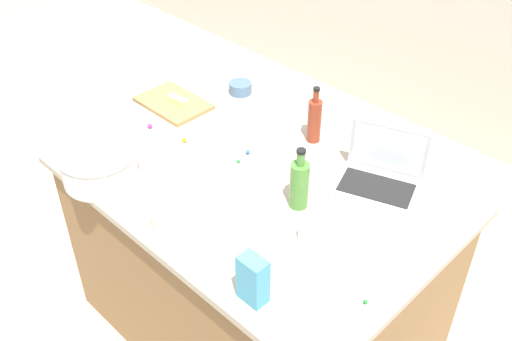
{
  "coord_description": "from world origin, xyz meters",
  "views": [
    {
      "loc": [
        1.26,
        -1.27,
        2.32
      ],
      "look_at": [
        0.0,
        0.0,
        0.95
      ],
      "focal_mm": 41.16,
      "sensor_mm": 36.0,
      "label": 1
    }
  ],
  "objects_px": {
    "ramekin_medium": "(240,88)",
    "cutting_board": "(173,103)",
    "laptop": "(380,175)",
    "ramekin_wide": "(308,233)",
    "ramekin_small": "(162,218)",
    "bottle_olive": "(299,184)",
    "bottle_soy": "(314,120)",
    "butter_stick_left": "(177,101)",
    "candy_bag": "(253,280)",
    "mixing_bowl_large": "(99,165)"
  },
  "relations": [
    {
      "from": "butter_stick_left",
      "to": "mixing_bowl_large",
      "type": "bearing_deg",
      "value": -69.38
    },
    {
      "from": "ramekin_medium",
      "to": "candy_bag",
      "type": "relative_size",
      "value": 0.64
    },
    {
      "from": "cutting_board",
      "to": "ramekin_small",
      "type": "height_order",
      "value": "ramekin_small"
    },
    {
      "from": "butter_stick_left",
      "to": "candy_bag",
      "type": "height_order",
      "value": "candy_bag"
    },
    {
      "from": "mixing_bowl_large",
      "to": "ramekin_small",
      "type": "bearing_deg",
      "value": 1.88
    },
    {
      "from": "ramekin_small",
      "to": "bottle_olive",
      "type": "bearing_deg",
      "value": 55.74
    },
    {
      "from": "bottle_olive",
      "to": "butter_stick_left",
      "type": "relative_size",
      "value": 2.28
    },
    {
      "from": "bottle_soy",
      "to": "bottle_olive",
      "type": "height_order",
      "value": "bottle_soy"
    },
    {
      "from": "laptop",
      "to": "butter_stick_left",
      "type": "bearing_deg",
      "value": -169.5
    },
    {
      "from": "candy_bag",
      "to": "bottle_soy",
      "type": "bearing_deg",
      "value": 118.51
    },
    {
      "from": "bottle_olive",
      "to": "cutting_board",
      "type": "xyz_separation_m",
      "value": [
        -0.89,
        0.13,
        -0.09
      ]
    },
    {
      "from": "ramekin_medium",
      "to": "butter_stick_left",
      "type": "bearing_deg",
      "value": -110.09
    },
    {
      "from": "mixing_bowl_large",
      "to": "butter_stick_left",
      "type": "height_order",
      "value": "mixing_bowl_large"
    },
    {
      "from": "mixing_bowl_large",
      "to": "ramekin_wide",
      "type": "relative_size",
      "value": 4.28
    },
    {
      "from": "mixing_bowl_large",
      "to": "ramekin_wide",
      "type": "distance_m",
      "value": 0.85
    },
    {
      "from": "bottle_olive",
      "to": "ramekin_small",
      "type": "bearing_deg",
      "value": -124.26
    },
    {
      "from": "ramekin_small",
      "to": "ramekin_medium",
      "type": "relative_size",
      "value": 0.78
    },
    {
      "from": "bottle_soy",
      "to": "bottle_olive",
      "type": "xyz_separation_m",
      "value": [
        0.24,
        -0.36,
        -0.0
      ]
    },
    {
      "from": "mixing_bowl_large",
      "to": "laptop",
      "type": "bearing_deg",
      "value": 43.02
    },
    {
      "from": "ramekin_small",
      "to": "bottle_soy",
      "type": "bearing_deg",
      "value": 86.8
    },
    {
      "from": "bottle_olive",
      "to": "ramekin_small",
      "type": "distance_m",
      "value": 0.51
    },
    {
      "from": "butter_stick_left",
      "to": "candy_bag",
      "type": "distance_m",
      "value": 1.19
    },
    {
      "from": "laptop",
      "to": "bottle_olive",
      "type": "relative_size",
      "value": 1.46
    },
    {
      "from": "ramekin_wide",
      "to": "mixing_bowl_large",
      "type": "bearing_deg",
      "value": -157.69
    },
    {
      "from": "ramekin_medium",
      "to": "ramekin_wide",
      "type": "distance_m",
      "value": 1.03
    },
    {
      "from": "ramekin_medium",
      "to": "cutting_board",
      "type": "bearing_deg",
      "value": -115.42
    },
    {
      "from": "laptop",
      "to": "bottle_soy",
      "type": "relative_size",
      "value": 1.44
    },
    {
      "from": "cutting_board",
      "to": "ramekin_wide",
      "type": "xyz_separation_m",
      "value": [
        1.02,
        -0.23,
        0.01
      ]
    },
    {
      "from": "bottle_soy",
      "to": "candy_bag",
      "type": "xyz_separation_m",
      "value": [
        0.43,
        -0.8,
        -0.02
      ]
    },
    {
      "from": "laptop",
      "to": "candy_bag",
      "type": "relative_size",
      "value": 2.16
    },
    {
      "from": "bottle_soy",
      "to": "butter_stick_left",
      "type": "relative_size",
      "value": 2.31
    },
    {
      "from": "laptop",
      "to": "ramekin_small",
      "type": "xyz_separation_m",
      "value": [
        -0.42,
        -0.72,
        -0.03
      ]
    },
    {
      "from": "mixing_bowl_large",
      "to": "ramekin_small",
      "type": "relative_size",
      "value": 3.54
    },
    {
      "from": "candy_bag",
      "to": "bottle_olive",
      "type": "bearing_deg",
      "value": 114.29
    },
    {
      "from": "mixing_bowl_large",
      "to": "ramekin_medium",
      "type": "relative_size",
      "value": 2.76
    },
    {
      "from": "bottle_olive",
      "to": "butter_stick_left",
      "type": "distance_m",
      "value": 0.87
    },
    {
      "from": "mixing_bowl_large",
      "to": "cutting_board",
      "type": "height_order",
      "value": "mixing_bowl_large"
    },
    {
      "from": "laptop",
      "to": "ramekin_wide",
      "type": "relative_size",
      "value": 5.24
    },
    {
      "from": "laptop",
      "to": "cutting_board",
      "type": "relative_size",
      "value": 1.1
    },
    {
      "from": "bottle_olive",
      "to": "butter_stick_left",
      "type": "height_order",
      "value": "bottle_olive"
    },
    {
      "from": "bottle_olive",
      "to": "ramekin_medium",
      "type": "height_order",
      "value": "bottle_olive"
    },
    {
      "from": "butter_stick_left",
      "to": "ramekin_wide",
      "type": "distance_m",
      "value": 1.02
    },
    {
      "from": "ramekin_wide",
      "to": "bottle_soy",
      "type": "bearing_deg",
      "value": 128.48
    },
    {
      "from": "ramekin_small",
      "to": "candy_bag",
      "type": "xyz_separation_m",
      "value": [
        0.48,
        -0.02,
        0.06
      ]
    },
    {
      "from": "cutting_board",
      "to": "mixing_bowl_large",
      "type": "bearing_deg",
      "value": -66.47
    },
    {
      "from": "bottle_soy",
      "to": "ramekin_wide",
      "type": "bearing_deg",
      "value": -51.52
    },
    {
      "from": "butter_stick_left",
      "to": "ramekin_small",
      "type": "relative_size",
      "value": 1.3
    },
    {
      "from": "butter_stick_left",
      "to": "ramekin_medium",
      "type": "relative_size",
      "value": 1.01
    },
    {
      "from": "mixing_bowl_large",
      "to": "ramekin_medium",
      "type": "distance_m",
      "value": 0.86
    },
    {
      "from": "bottle_soy",
      "to": "laptop",
      "type": "bearing_deg",
      "value": -7.78
    }
  ]
}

